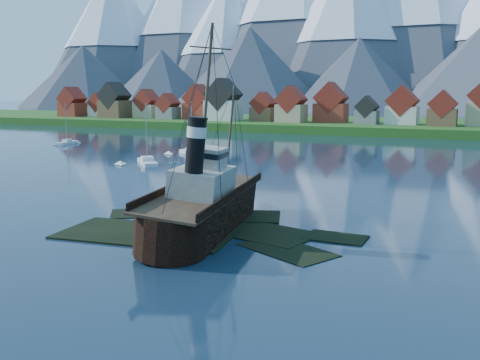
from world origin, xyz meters
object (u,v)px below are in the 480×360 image
at_px(sailboat_b, 67,143).
at_px(sailboat_c, 192,153).
at_px(tugboat_wreck, 209,202).
at_px(sailboat_a, 147,163).

distance_m(sailboat_b, sailboat_c, 45.02).
relative_size(tugboat_wreck, sailboat_c, 2.17).
distance_m(sailboat_a, sailboat_c, 18.97).
bearing_deg(sailboat_a, tugboat_wreck, -91.85).
relative_size(sailboat_b, sailboat_c, 0.92).
relative_size(sailboat_a, sailboat_b, 1.08).
distance_m(sailboat_a, sailboat_b, 51.90).
height_order(tugboat_wreck, sailboat_c, tugboat_wreck).
height_order(tugboat_wreck, sailboat_a, tugboat_wreck).
xyz_separation_m(tugboat_wreck, sailboat_c, (-37.05, 58.93, -2.51)).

